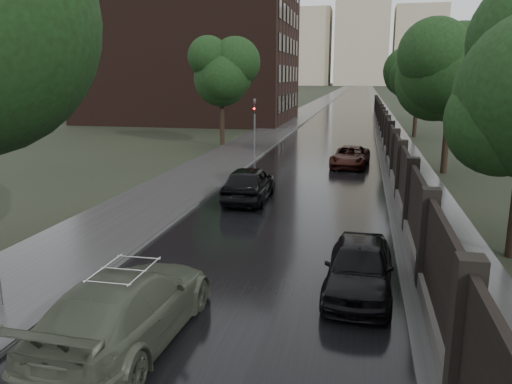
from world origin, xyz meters
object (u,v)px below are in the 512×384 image
at_px(tree_left_far, 221,79).
at_px(tree_right_c, 418,82).
at_px(car_right_near, 359,267).
at_px(car_right_far, 350,157).
at_px(volga_sedan, 126,307).
at_px(hatchback_left, 249,183).
at_px(tree_right_b, 451,86).
at_px(traffic_light, 255,123).

bearing_deg(tree_left_far, tree_right_c, 32.83).
xyz_separation_m(car_right_near, car_right_far, (-0.74, 18.59, -0.08)).
bearing_deg(tree_left_far, volga_sedan, -78.00).
height_order(car_right_near, car_right_far, car_right_near).
bearing_deg(hatchback_left, tree_right_b, -138.84).
bearing_deg(hatchback_left, car_right_near, 117.61).
bearing_deg(car_right_near, tree_right_c, 84.88).
bearing_deg(tree_left_far, tree_right_b, -27.30).
relative_size(tree_right_c, car_right_near, 1.69).
distance_m(traffic_light, volga_sedan, 24.35).
xyz_separation_m(tree_right_c, traffic_light, (-11.80, -15.01, -2.55)).
xyz_separation_m(tree_right_b, traffic_light, (-11.80, 2.99, -2.55)).
bearing_deg(traffic_light, tree_right_b, -14.24).
distance_m(tree_right_b, tree_right_c, 18.00).
relative_size(traffic_light, volga_sedan, 0.73).
distance_m(car_right_near, car_right_far, 18.61).
bearing_deg(tree_left_far, car_right_near, -66.98).
xyz_separation_m(tree_right_c, volga_sedan, (-9.30, -39.17, -4.16)).
distance_m(traffic_light, hatchback_left, 12.01).
height_order(tree_right_b, car_right_near, tree_right_b).
relative_size(tree_right_b, hatchback_left, 1.51).
relative_size(tree_right_c, traffic_light, 1.75).
bearing_deg(car_right_far, volga_sedan, -94.79).
bearing_deg(volga_sedan, tree_right_c, -101.50).
height_order(tree_left_far, volga_sedan, tree_left_far).
relative_size(tree_left_far, tree_right_b, 1.05).
bearing_deg(volga_sedan, car_right_near, -141.40).
bearing_deg(traffic_light, car_right_far, -17.71).
distance_m(traffic_light, car_right_near, 21.94).
bearing_deg(tree_right_c, volga_sedan, -103.35).
distance_m(volga_sedan, car_right_far, 22.46).
height_order(traffic_light, car_right_near, traffic_light).
distance_m(tree_right_c, hatchback_left, 28.64).
height_order(tree_left_far, tree_right_c, tree_left_far).
relative_size(volga_sedan, hatchback_left, 1.17).
xyz_separation_m(tree_right_b, hatchback_left, (-9.53, -8.69, -4.16)).
relative_size(tree_left_far, hatchback_left, 1.59).
relative_size(traffic_light, hatchback_left, 0.86).
bearing_deg(car_right_near, tree_right_b, 77.64).
bearing_deg(car_right_near, traffic_light, 111.46).
bearing_deg(car_right_far, tree_right_b, -4.50).
relative_size(volga_sedan, car_right_near, 1.31).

